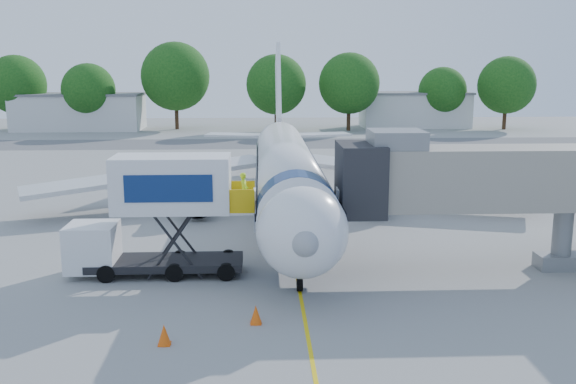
{
  "coord_description": "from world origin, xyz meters",
  "views": [
    {
      "loc": [
        -1.65,
        -35.47,
        9.53
      ],
      "look_at": [
        -0.25,
        -3.94,
        3.2
      ],
      "focal_mm": 40.0,
      "sensor_mm": 36.0,
      "label": 1
    }
  ],
  "objects_px": {
    "aircraft": "(286,171)",
    "jet_bridge": "(471,179)",
    "ground_tug": "(352,373)",
    "catering_hiloader": "(158,216)"
  },
  "relations": [
    {
      "from": "catering_hiloader",
      "to": "aircraft",
      "type": "bearing_deg",
      "value": 60.58
    },
    {
      "from": "jet_bridge",
      "to": "ground_tug",
      "type": "bearing_deg",
      "value": -121.82
    },
    {
      "from": "ground_tug",
      "to": "catering_hiloader",
      "type": "bearing_deg",
      "value": 138.54
    },
    {
      "from": "aircraft",
      "to": "ground_tug",
      "type": "distance_m",
      "value": 22.56
    },
    {
      "from": "jet_bridge",
      "to": "ground_tug",
      "type": "distance_m",
      "value": 13.8
    },
    {
      "from": "jet_bridge",
      "to": "ground_tug",
      "type": "relative_size",
      "value": 3.82
    },
    {
      "from": "jet_bridge",
      "to": "catering_hiloader",
      "type": "bearing_deg",
      "value": -179.99
    },
    {
      "from": "aircraft",
      "to": "jet_bridge",
      "type": "distance_m",
      "value": 13.77
    },
    {
      "from": "catering_hiloader",
      "to": "ground_tug",
      "type": "distance_m",
      "value": 13.59
    },
    {
      "from": "aircraft",
      "to": "ground_tug",
      "type": "relative_size",
      "value": 10.37
    }
  ]
}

